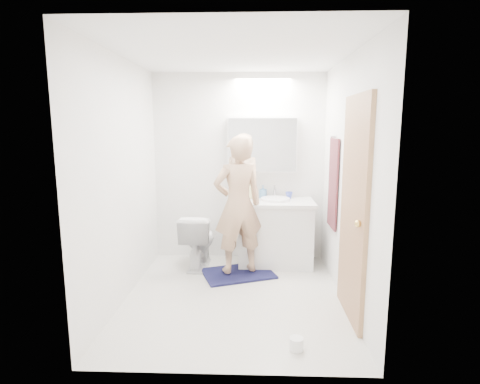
{
  "coord_description": "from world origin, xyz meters",
  "views": [
    {
      "loc": [
        0.19,
        -3.67,
        1.72
      ],
      "look_at": [
        0.05,
        0.25,
        1.05
      ],
      "focal_mm": 28.43,
      "sensor_mm": 36.0,
      "label": 1
    }
  ],
  "objects_px": {
    "vanity_cabinet": "(275,234)",
    "soap_bottle_a": "(250,191)",
    "soap_bottle_b": "(263,192)",
    "toothbrush_cup": "(289,195)",
    "toilet_paper_roll": "(296,344)",
    "person": "(238,205)",
    "medicine_cabinet": "(262,145)",
    "toilet": "(198,240)"
  },
  "relations": [
    {
      "from": "vanity_cabinet",
      "to": "soap_bottle_a",
      "type": "xyz_separation_m",
      "value": [
        -0.31,
        0.15,
        0.53
      ]
    },
    {
      "from": "vanity_cabinet",
      "to": "medicine_cabinet",
      "type": "height_order",
      "value": "medicine_cabinet"
    },
    {
      "from": "person",
      "to": "toilet_paper_roll",
      "type": "bearing_deg",
      "value": 88.58
    },
    {
      "from": "vanity_cabinet",
      "to": "toilet_paper_roll",
      "type": "height_order",
      "value": "vanity_cabinet"
    },
    {
      "from": "soap_bottle_a",
      "to": "toothbrush_cup",
      "type": "bearing_deg",
      "value": 1.16
    },
    {
      "from": "person",
      "to": "toilet_paper_roll",
      "type": "distance_m",
      "value": 1.79
    },
    {
      "from": "medicine_cabinet",
      "to": "toilet_paper_roll",
      "type": "distance_m",
      "value": 2.57
    },
    {
      "from": "person",
      "to": "soap_bottle_b",
      "type": "height_order",
      "value": "person"
    },
    {
      "from": "soap_bottle_a",
      "to": "soap_bottle_b",
      "type": "bearing_deg",
      "value": 10.49
    },
    {
      "from": "vanity_cabinet",
      "to": "person",
      "type": "relative_size",
      "value": 0.57
    },
    {
      "from": "vanity_cabinet",
      "to": "soap_bottle_a",
      "type": "distance_m",
      "value": 0.63
    },
    {
      "from": "medicine_cabinet",
      "to": "person",
      "type": "bearing_deg",
      "value": -115.98
    },
    {
      "from": "soap_bottle_a",
      "to": "toothbrush_cup",
      "type": "height_order",
      "value": "soap_bottle_a"
    },
    {
      "from": "medicine_cabinet",
      "to": "toilet",
      "type": "height_order",
      "value": "medicine_cabinet"
    },
    {
      "from": "soap_bottle_a",
      "to": "medicine_cabinet",
      "type": "bearing_deg",
      "value": 22.11
    },
    {
      "from": "toothbrush_cup",
      "to": "toilet_paper_roll",
      "type": "relative_size",
      "value": 0.83
    },
    {
      "from": "person",
      "to": "toilet_paper_roll",
      "type": "relative_size",
      "value": 14.43
    },
    {
      "from": "medicine_cabinet",
      "to": "person",
      "type": "distance_m",
      "value": 0.92
    },
    {
      "from": "soap_bottle_b",
      "to": "toothbrush_cup",
      "type": "distance_m",
      "value": 0.33
    },
    {
      "from": "toothbrush_cup",
      "to": "soap_bottle_b",
      "type": "bearing_deg",
      "value": 176.55
    },
    {
      "from": "toothbrush_cup",
      "to": "person",
      "type": "bearing_deg",
      "value": -139.82
    },
    {
      "from": "soap_bottle_b",
      "to": "toothbrush_cup",
      "type": "height_order",
      "value": "soap_bottle_b"
    },
    {
      "from": "soap_bottle_b",
      "to": "toilet_paper_roll",
      "type": "height_order",
      "value": "soap_bottle_b"
    },
    {
      "from": "medicine_cabinet",
      "to": "toothbrush_cup",
      "type": "distance_m",
      "value": 0.73
    },
    {
      "from": "medicine_cabinet",
      "to": "soap_bottle_b",
      "type": "distance_m",
      "value": 0.6
    },
    {
      "from": "medicine_cabinet",
      "to": "toilet_paper_roll",
      "type": "relative_size",
      "value": 8.0
    },
    {
      "from": "soap_bottle_b",
      "to": "toothbrush_cup",
      "type": "xyz_separation_m",
      "value": [
        0.33,
        -0.02,
        -0.04
      ]
    },
    {
      "from": "soap_bottle_a",
      "to": "soap_bottle_b",
      "type": "height_order",
      "value": "soap_bottle_a"
    },
    {
      "from": "soap_bottle_b",
      "to": "toilet_paper_roll",
      "type": "distance_m",
      "value": 2.26
    },
    {
      "from": "vanity_cabinet",
      "to": "toilet",
      "type": "relative_size",
      "value": 1.33
    },
    {
      "from": "vanity_cabinet",
      "to": "soap_bottle_a",
      "type": "relative_size",
      "value": 4.46
    },
    {
      "from": "toilet_paper_roll",
      "to": "medicine_cabinet",
      "type": "bearing_deg",
      "value": 96.34
    },
    {
      "from": "toothbrush_cup",
      "to": "toilet_paper_roll",
      "type": "distance_m",
      "value": 2.21
    },
    {
      "from": "medicine_cabinet",
      "to": "toothbrush_cup",
      "type": "relative_size",
      "value": 9.69
    },
    {
      "from": "person",
      "to": "soap_bottle_b",
      "type": "distance_m",
      "value": 0.63
    },
    {
      "from": "toilet",
      "to": "soap_bottle_b",
      "type": "height_order",
      "value": "soap_bottle_b"
    },
    {
      "from": "soap_bottle_a",
      "to": "toilet",
      "type": "bearing_deg",
      "value": -157.54
    },
    {
      "from": "person",
      "to": "soap_bottle_b",
      "type": "bearing_deg",
      "value": -138.52
    },
    {
      "from": "toilet",
      "to": "toothbrush_cup",
      "type": "height_order",
      "value": "toothbrush_cup"
    },
    {
      "from": "vanity_cabinet",
      "to": "medicine_cabinet",
      "type": "relative_size",
      "value": 1.02
    },
    {
      "from": "soap_bottle_b",
      "to": "toothbrush_cup",
      "type": "relative_size",
      "value": 1.83
    },
    {
      "from": "soap_bottle_a",
      "to": "toothbrush_cup",
      "type": "distance_m",
      "value": 0.5
    }
  ]
}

